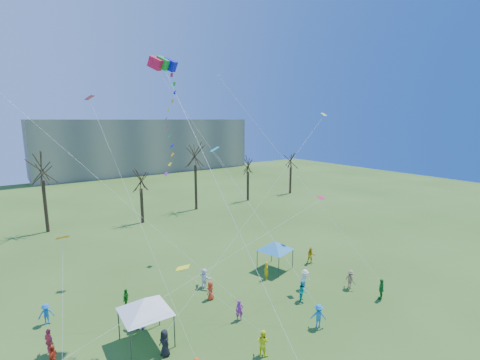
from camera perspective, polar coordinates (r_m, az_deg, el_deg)
distant_building at (r=101.37m, az=-15.51°, el=5.67°), size 60.00×14.00×15.00m
bare_tree_row at (r=51.63m, az=-18.30°, el=0.99°), size 70.20×8.94×11.74m
big_box_kite at (r=24.03m, az=-11.22°, el=9.06°), size 2.12×7.02×20.26m
canopy_tent_white at (r=24.62m, az=-15.93°, el=-19.82°), size 4.43×4.43×3.32m
canopy_tent_blue at (r=34.35m, az=6.04°, el=-11.09°), size 3.83×3.83×2.97m
festival_crowd at (r=27.12m, az=-3.96°, el=-21.16°), size 27.20×13.17×1.85m
small_kites_aloft at (r=26.87m, az=-8.25°, el=4.29°), size 29.94×17.49×31.05m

